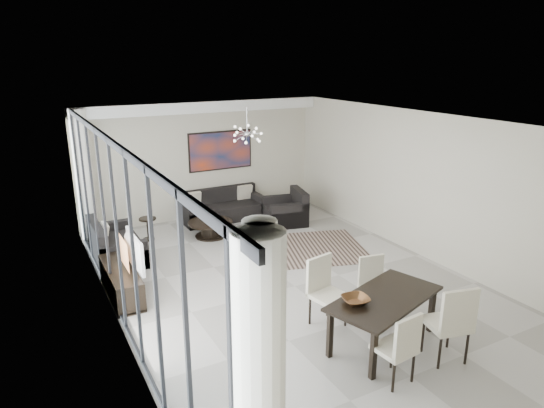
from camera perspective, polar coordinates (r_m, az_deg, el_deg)
room_shell at (r=8.42m, az=5.51°, el=-0.07°), size 6.00×9.00×2.90m
window_wall at (r=7.19m, az=-17.08°, el=-3.62°), size 0.37×8.95×2.90m
soffit at (r=11.74m, az=-8.21°, el=11.26°), size 5.98×0.40×0.26m
painting at (r=12.24m, az=-6.06°, el=6.26°), size 1.68×0.04×0.98m
chandelier at (r=10.26m, az=-2.95°, el=8.24°), size 0.66×0.66×0.71m
rug at (r=10.31m, az=3.74°, el=-5.28°), size 2.98×2.60×0.01m
coffee_table at (r=11.01m, az=-7.25°, el=-2.83°), size 1.00×1.00×0.35m
bowl_coffee at (r=10.88m, az=-7.19°, el=-2.02°), size 0.26×0.26×0.07m
sofa_main at (r=12.15m, az=-5.85°, el=-0.61°), size 2.05×0.84×0.74m
loveseat at (r=10.20m, az=-18.01°, el=-4.81°), size 0.88×1.57×0.78m
armchair at (r=11.80m, az=1.72°, el=-0.93°), size 1.11×1.15×0.82m
side_table at (r=11.03m, az=-14.40°, el=-2.45°), size 0.37×0.37×0.51m
tv_console at (r=8.70m, az=-17.32°, el=-8.73°), size 0.44×1.58×0.49m
television at (r=8.45m, az=-16.48°, el=-5.44°), size 0.14×1.01×0.58m
dining_table at (r=7.02m, az=13.10°, el=-11.24°), size 1.93×1.36×0.73m
dining_chair_sw at (r=6.32m, az=14.88°, el=-15.68°), size 0.48×0.48×0.96m
dining_chair_se at (r=6.86m, az=20.46°, el=-12.59°), size 0.62×0.62×1.12m
dining_chair_nw at (r=7.40m, az=6.10°, el=-9.58°), size 0.57×0.57×1.06m
dining_chair_ne at (r=7.85m, az=11.84°, el=-8.87°), size 0.50×0.50×0.93m
bowl_dining at (r=6.72m, az=9.81°, el=-11.09°), size 0.42×0.42×0.09m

